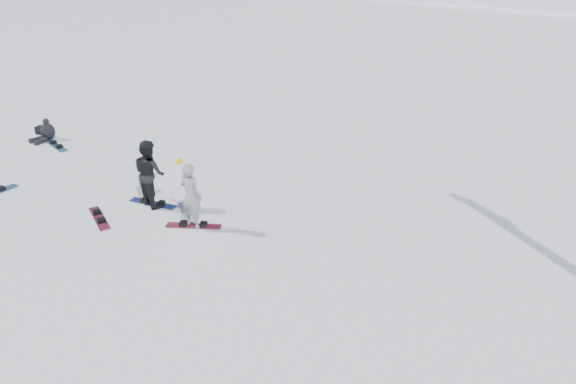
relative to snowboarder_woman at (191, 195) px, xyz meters
The scene contains 9 objects.
ground 2.81m from the snowboarder_woman, 163.65° to the right, with size 420.00×420.00×0.00m, color white.
snowboarder_woman is the anchor object (origin of this frame).
snowboarder_man 1.93m from the snowboarder_woman, behind, with size 0.96×0.75×1.98m, color black.
seated_rider 9.40m from the snowboarder_woman, 168.42° to the left, with size 0.60×0.97×0.81m.
gear_bag 10.15m from the snowboarder_woman, 167.81° to the left, with size 0.45×0.30×0.30m, color black.
snowboard_woman 0.92m from the snowboarder_woman, 30.96° to the left, with size 1.50×0.28×0.03m, color maroon.
snowboard_man 2.14m from the snowboarder_woman, behind, with size 1.50×0.28×0.03m, color navy.
snowboard_loose_b 2.87m from the snowboarder_woman, 154.91° to the right, with size 1.50×0.28×0.03m, color maroon.
snowboard_loose_c 8.51m from the snowboarder_woman, 168.99° to the left, with size 1.50×0.28×0.03m, color teal.
Camera 1 is at (12.13, -8.80, 7.46)m, focal length 35.00 mm.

